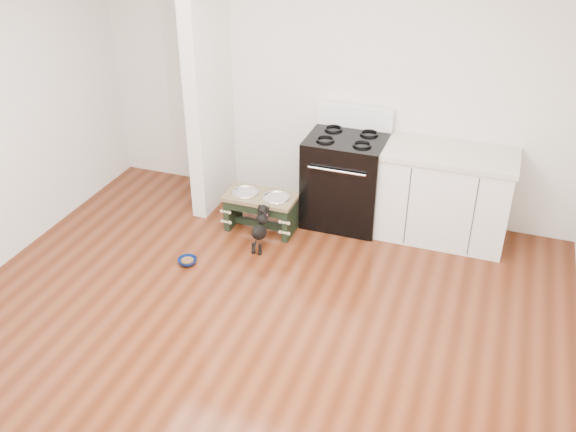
% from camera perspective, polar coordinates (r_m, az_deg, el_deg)
% --- Properties ---
extents(ground, '(5.00, 5.00, 0.00)m').
position_cam_1_polar(ground, '(5.08, -4.46, -11.57)').
color(ground, '#461D0C').
rests_on(ground, ground).
extents(room_shell, '(5.00, 5.00, 5.00)m').
position_cam_1_polar(room_shell, '(4.18, -5.33, 5.21)').
color(room_shell, silver).
rests_on(room_shell, ground).
extents(partition_wall, '(0.15, 0.80, 2.70)m').
position_cam_1_polar(partition_wall, '(6.52, -7.09, 11.92)').
color(partition_wall, silver).
rests_on(partition_wall, ground).
extents(oven_range, '(0.76, 0.69, 1.14)m').
position_cam_1_polar(oven_range, '(6.44, 5.13, 3.37)').
color(oven_range, black).
rests_on(oven_range, ground).
extents(cabinet_run, '(1.24, 0.64, 0.91)m').
position_cam_1_polar(cabinet_run, '(6.33, 13.75, 1.81)').
color(cabinet_run, white).
rests_on(cabinet_run, ground).
extents(dog_feeder, '(0.70, 0.38, 0.40)m').
position_cam_1_polar(dog_feeder, '(6.35, -2.44, 0.96)').
color(dog_feeder, black).
rests_on(dog_feeder, ground).
extents(puppy, '(0.12, 0.36, 0.43)m').
position_cam_1_polar(puppy, '(6.07, -2.47, -0.98)').
color(puppy, black).
rests_on(puppy, ground).
extents(floor_bowl, '(0.21, 0.21, 0.06)m').
position_cam_1_polar(floor_bowl, '(6.02, -8.94, -3.99)').
color(floor_bowl, '#0B1C53').
rests_on(floor_bowl, ground).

